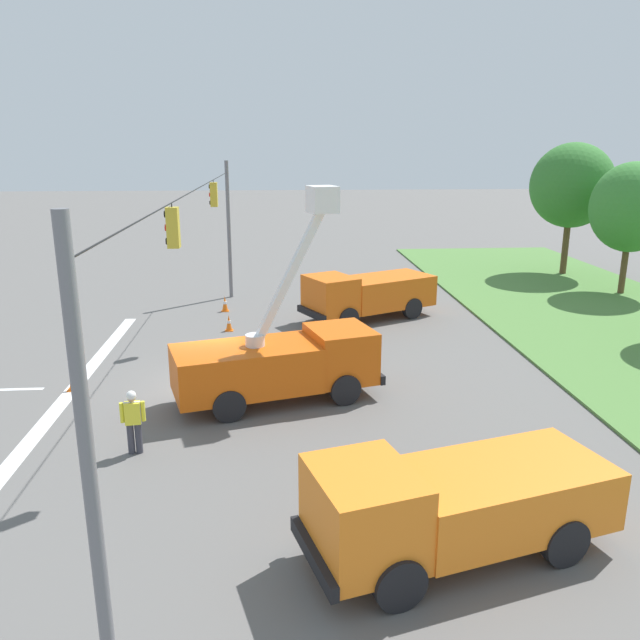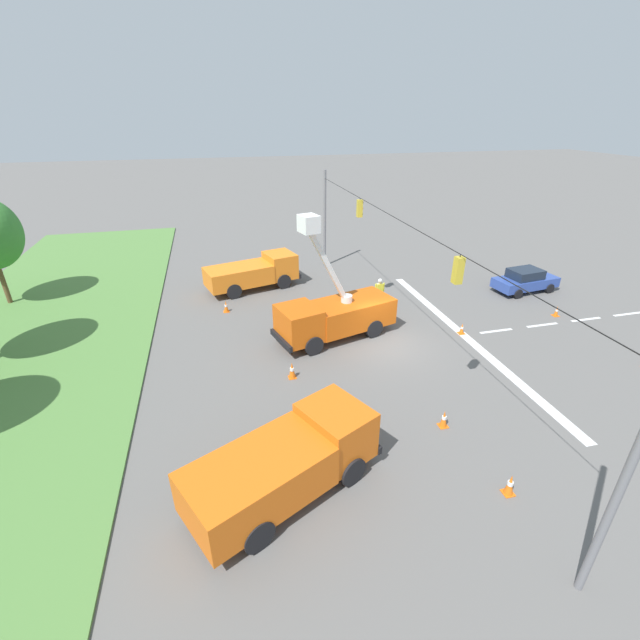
{
  "view_description": "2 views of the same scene",
  "coord_description": "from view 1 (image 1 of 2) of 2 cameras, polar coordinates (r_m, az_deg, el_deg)",
  "views": [
    {
      "loc": [
        20.25,
        2.4,
        7.87
      ],
      "look_at": [
        -1.88,
        4.02,
        1.69
      ],
      "focal_mm": 35.0,
      "sensor_mm": 36.0,
      "label": 1
    },
    {
      "loc": [
        -18.01,
        8.14,
        11.09
      ],
      "look_at": [
        -0.96,
        3.87,
        2.39
      ],
      "focal_mm": 24.0,
      "sensor_mm": 36.0,
      "label": 2
    }
  ],
  "objects": [
    {
      "name": "traffic_cone_lane_edge_a",
      "position": [
        23.44,
        3.35,
        -3.05
      ],
      "size": [
        0.36,
        0.36,
        0.81
      ],
      "color": "orange",
      "rests_on": "ground"
    },
    {
      "name": "tree_west",
      "position": [
        37.55,
        26.61,
        9.18
      ],
      "size": [
        4.68,
        4.17,
        7.15
      ],
      "color": "brown",
      "rests_on": "ground"
    },
    {
      "name": "utility_truck_bucket_lift",
      "position": [
        19.81,
        -3.66,
        -3.61
      ],
      "size": [
        3.98,
        6.88,
        6.73
      ],
      "color": "#D6560F",
      "rests_on": "ground"
    },
    {
      "name": "ground_plane",
      "position": [
        21.86,
        -10.25,
        -5.81
      ],
      "size": [
        200.0,
        200.0,
        0.0
      ],
      "primitive_type": "plane",
      "color": "#605E5B"
    },
    {
      "name": "traffic_cone_foreground_left",
      "position": [
        16.87,
        15.83,
        -11.55
      ],
      "size": [
        0.36,
        0.36,
        0.72
      ],
      "color": "orange",
      "rests_on": "ground"
    },
    {
      "name": "signal_gantry",
      "position": [
        20.74,
        -10.81,
        5.22
      ],
      "size": [
        26.2,
        0.33,
        7.2
      ],
      "color": "slate",
      "rests_on": "ground"
    },
    {
      "name": "road_worker",
      "position": [
        17.26,
        -16.72,
        -8.6
      ],
      "size": [
        0.28,
        0.65,
        1.77
      ],
      "color": "#383842",
      "rests_on": "ground"
    },
    {
      "name": "utility_truck_support_near",
      "position": [
        29.42,
        4.35,
        2.46
      ],
      "size": [
        4.95,
        6.75,
        2.23
      ],
      "color": "orange",
      "rests_on": "ground"
    },
    {
      "name": "tree_far_west",
      "position": [
        42.09,
        22.03,
        11.31
      ],
      "size": [
        5.31,
        4.95,
        8.16
      ],
      "color": "brown",
      "rests_on": "ground"
    },
    {
      "name": "traffic_cone_near_bucket",
      "position": [
        22.49,
        -21.7,
        -5.28
      ],
      "size": [
        0.36,
        0.36,
        0.62
      ],
      "color": "orange",
      "rests_on": "ground"
    },
    {
      "name": "traffic_cone_mid_left",
      "position": [
        31.2,
        -8.69,
        1.48
      ],
      "size": [
        0.36,
        0.36,
        0.77
      ],
      "color": "orange",
      "rests_on": "ground"
    },
    {
      "name": "traffic_cone_lane_edge_b",
      "position": [
        27.85,
        -8.33,
        -0.27
      ],
      "size": [
        0.36,
        0.36,
        0.72
      ],
      "color": "orange",
      "rests_on": "ground"
    },
    {
      "name": "lane_markings",
      "position": [
        23.28,
        -25.07,
        -5.73
      ],
      "size": [
        17.6,
        15.25,
        0.01
      ],
      "color": "silver",
      "rests_on": "ground"
    },
    {
      "name": "utility_truck_support_far",
      "position": [
        12.98,
        12.08,
        -15.97
      ],
      "size": [
        3.87,
        6.63,
        2.18
      ],
      "color": "orange",
      "rests_on": "ground"
    }
  ]
}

